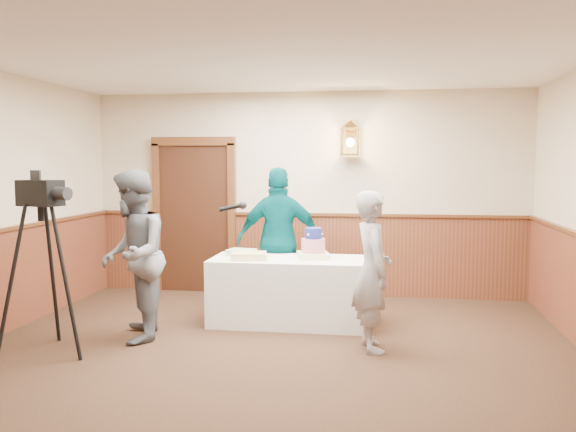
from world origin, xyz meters
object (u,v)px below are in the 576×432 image
interviewer (133,256)px  tiered_cake (313,246)px  sheet_cake_yellow (249,256)px  tv_camera_rig (43,277)px  baker (372,271)px  assistant_p (280,240)px  sheet_cake_green (241,252)px  display_table (291,291)px

interviewer → tiered_cake: bearing=100.3°
sheet_cake_yellow → tv_camera_rig: bearing=-142.5°
tiered_cake → tv_camera_rig: bearing=-147.9°
baker → assistant_p: (-1.14, 1.36, 0.11)m
sheet_cake_green → display_table: bearing=-12.4°
display_table → assistant_p: size_ratio=1.01×
tiered_cake → interviewer: bearing=-151.9°
tiered_cake → sheet_cake_yellow: tiered_cake is taller
interviewer → assistant_p: 1.91m
tiered_cake → sheet_cake_green: bearing=174.2°
tiered_cake → assistant_p: (-0.46, 0.47, 0.00)m
baker → interviewer: bearing=76.3°
interviewer → baker: 2.44m
tiered_cake → assistant_p: 0.66m
tiered_cake → baker: baker is taller
interviewer → tv_camera_rig: interviewer is taller
display_table → sheet_cake_yellow: size_ratio=4.68×
assistant_p → sheet_cake_yellow: bearing=62.8°
tv_camera_rig → display_table: bearing=50.8°
sheet_cake_yellow → sheet_cake_green: size_ratio=1.27×
sheet_cake_yellow → interviewer: size_ratio=0.22×
display_table → baker: 1.32m
tiered_cake → sheet_cake_yellow: (-0.70, -0.20, -0.10)m
assistant_p → tv_camera_rig: 2.79m
sheet_cake_yellow → interviewer: interviewer is taller
display_table → interviewer: 1.82m
display_table → sheet_cake_green: bearing=167.6°
display_table → tiered_cake: (0.25, 0.05, 0.51)m
baker → assistant_p: size_ratio=0.88×
sheet_cake_green → assistant_p: bearing=44.3°
display_table → tv_camera_rig: size_ratio=1.08×
baker → tiered_cake: bearing=22.4°
interviewer → sheet_cake_yellow: bearing=107.1°
interviewer → sheet_cake_green: bearing=120.8°
tiered_cake → assistant_p: bearing=134.6°
interviewer → tv_camera_rig: 0.88m
display_table → baker: size_ratio=1.15×
tiered_cake → baker: size_ratio=0.26×
tv_camera_rig → assistant_p: bearing=62.1°
assistant_p → sheet_cake_green: bearing=36.6°
tiered_cake → sheet_cake_yellow: size_ratio=1.07×
display_table → baker: (0.93, -0.85, 0.41)m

